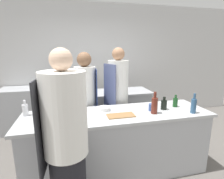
{
  "coord_description": "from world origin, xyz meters",
  "views": [
    {
      "loc": [
        -0.61,
        -2.16,
        1.73
      ],
      "look_at": [
        0.0,
        0.35,
        1.14
      ],
      "focal_mm": 28.0,
      "sensor_mm": 36.0,
      "label": 1
    }
  ],
  "objects_px": {
    "chef_at_stove": "(86,104)",
    "bottle_sauce": "(175,102)",
    "bottle_cooking_oil": "(154,105)",
    "bottle_vinegar": "(25,110)",
    "bottle_wine": "(194,105)",
    "chef_at_prep_near": "(66,146)",
    "oven_range": "(20,110)",
    "bottle_olive_oil": "(164,104)",
    "bowl_prep_small": "(104,109)",
    "chef_at_pass_far": "(118,100)",
    "bowl_mixing_large": "(70,114)",
    "cup": "(152,107)"
  },
  "relations": [
    {
      "from": "chef_at_stove",
      "to": "chef_at_pass_far",
      "type": "relative_size",
      "value": 0.96
    },
    {
      "from": "bottle_wine",
      "to": "chef_at_pass_far",
      "type": "bearing_deg",
      "value": 134.23
    },
    {
      "from": "chef_at_pass_far",
      "to": "bowl_prep_small",
      "type": "distance_m",
      "value": 0.57
    },
    {
      "from": "bottle_vinegar",
      "to": "cup",
      "type": "distance_m",
      "value": 1.7
    },
    {
      "from": "chef_at_stove",
      "to": "bottle_olive_oil",
      "type": "height_order",
      "value": "chef_at_stove"
    },
    {
      "from": "bottle_wine",
      "to": "bottle_sauce",
      "type": "bearing_deg",
      "value": 105.63
    },
    {
      "from": "chef_at_prep_near",
      "to": "chef_at_stove",
      "type": "height_order",
      "value": "chef_at_prep_near"
    },
    {
      "from": "bowl_mixing_large",
      "to": "cup",
      "type": "bearing_deg",
      "value": -2.54
    },
    {
      "from": "oven_range",
      "to": "chef_at_pass_far",
      "type": "relative_size",
      "value": 0.53
    },
    {
      "from": "chef_at_stove",
      "to": "bowl_mixing_large",
      "type": "relative_size",
      "value": 6.91
    },
    {
      "from": "bottle_cooking_oil",
      "to": "bottle_sauce",
      "type": "xyz_separation_m",
      "value": [
        0.44,
        0.19,
        -0.05
      ]
    },
    {
      "from": "oven_range",
      "to": "bowl_mixing_large",
      "type": "bearing_deg",
      "value": -58.65
    },
    {
      "from": "oven_range",
      "to": "chef_at_stove",
      "type": "relative_size",
      "value": 0.55
    },
    {
      "from": "bottle_vinegar",
      "to": "bottle_wine",
      "type": "xyz_separation_m",
      "value": [
        2.19,
        -0.43,
        0.03
      ]
    },
    {
      "from": "chef_at_stove",
      "to": "bowl_prep_small",
      "type": "xyz_separation_m",
      "value": [
        0.22,
        -0.46,
        0.06
      ]
    },
    {
      "from": "bottle_wine",
      "to": "cup",
      "type": "height_order",
      "value": "bottle_wine"
    },
    {
      "from": "bottle_vinegar",
      "to": "cup",
      "type": "height_order",
      "value": "bottle_vinegar"
    },
    {
      "from": "bottle_vinegar",
      "to": "bottle_cooking_oil",
      "type": "distance_m",
      "value": 1.7
    },
    {
      "from": "cup",
      "to": "bowl_mixing_large",
      "type": "bearing_deg",
      "value": 177.46
    },
    {
      "from": "chef_at_pass_far",
      "to": "bottle_sauce",
      "type": "height_order",
      "value": "chef_at_pass_far"
    },
    {
      "from": "bottle_wine",
      "to": "bowl_mixing_large",
      "type": "distance_m",
      "value": 1.65
    },
    {
      "from": "bottle_olive_oil",
      "to": "bottle_vinegar",
      "type": "bearing_deg",
      "value": 173.76
    },
    {
      "from": "oven_range",
      "to": "bowl_mixing_large",
      "type": "height_order",
      "value": "bowl_mixing_large"
    },
    {
      "from": "chef_at_prep_near",
      "to": "bowl_mixing_large",
      "type": "height_order",
      "value": "chef_at_prep_near"
    },
    {
      "from": "chef_at_stove",
      "to": "bowl_prep_small",
      "type": "height_order",
      "value": "chef_at_stove"
    },
    {
      "from": "oven_range",
      "to": "bottle_wine",
      "type": "relative_size",
      "value": 3.41
    },
    {
      "from": "bottle_vinegar",
      "to": "bottle_sauce",
      "type": "bearing_deg",
      "value": -3.72
    },
    {
      "from": "bottle_wine",
      "to": "bowl_mixing_large",
      "type": "relative_size",
      "value": 1.11
    },
    {
      "from": "chef_at_pass_far",
      "to": "bottle_wine",
      "type": "relative_size",
      "value": 6.46
    },
    {
      "from": "oven_range",
      "to": "bowl_prep_small",
      "type": "bearing_deg",
      "value": -46.73
    },
    {
      "from": "bottle_vinegar",
      "to": "bottle_cooking_oil",
      "type": "relative_size",
      "value": 0.7
    },
    {
      "from": "chef_at_stove",
      "to": "bottle_sauce",
      "type": "height_order",
      "value": "chef_at_stove"
    },
    {
      "from": "oven_range",
      "to": "chef_at_prep_near",
      "type": "relative_size",
      "value": 0.53
    },
    {
      "from": "bottle_cooking_oil",
      "to": "chef_at_pass_far",
      "type": "bearing_deg",
      "value": 112.37
    },
    {
      "from": "chef_at_stove",
      "to": "bowl_mixing_large",
      "type": "bearing_deg",
      "value": -19.91
    },
    {
      "from": "bottle_sauce",
      "to": "oven_range",
      "type": "bearing_deg",
      "value": 146.63
    },
    {
      "from": "bottle_cooking_oil",
      "to": "bowl_prep_small",
      "type": "bearing_deg",
      "value": 156.53
    },
    {
      "from": "chef_at_stove",
      "to": "bottle_wine",
      "type": "height_order",
      "value": "chef_at_stove"
    },
    {
      "from": "bottle_wine",
      "to": "chef_at_prep_near",
      "type": "bearing_deg",
      "value": -165.65
    },
    {
      "from": "oven_range",
      "to": "bottle_sauce",
      "type": "xyz_separation_m",
      "value": [
        2.6,
        -1.71,
        0.49
      ]
    },
    {
      "from": "bottle_olive_oil",
      "to": "bottle_cooking_oil",
      "type": "xyz_separation_m",
      "value": [
        -0.21,
        -0.12,
        0.04
      ]
    },
    {
      "from": "oven_range",
      "to": "bottle_cooking_oil",
      "type": "height_order",
      "value": "bottle_cooking_oil"
    },
    {
      "from": "chef_at_pass_far",
      "to": "bowl_mixing_large",
      "type": "relative_size",
      "value": 7.19
    },
    {
      "from": "chef_at_prep_near",
      "to": "bottle_sauce",
      "type": "height_order",
      "value": "chef_at_prep_near"
    },
    {
      "from": "chef_at_stove",
      "to": "bottle_vinegar",
      "type": "distance_m",
      "value": 0.93
    },
    {
      "from": "chef_at_prep_near",
      "to": "chef_at_stove",
      "type": "relative_size",
      "value": 1.03
    },
    {
      "from": "bottle_cooking_oil",
      "to": "bottle_sauce",
      "type": "relative_size",
      "value": 1.63
    },
    {
      "from": "chef_at_pass_far",
      "to": "bottle_olive_oil",
      "type": "height_order",
      "value": "chef_at_pass_far"
    },
    {
      "from": "oven_range",
      "to": "bottle_olive_oil",
      "type": "distance_m",
      "value": 3.01
    },
    {
      "from": "chef_at_stove",
      "to": "bottle_vinegar",
      "type": "bearing_deg",
      "value": -59.46
    }
  ]
}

